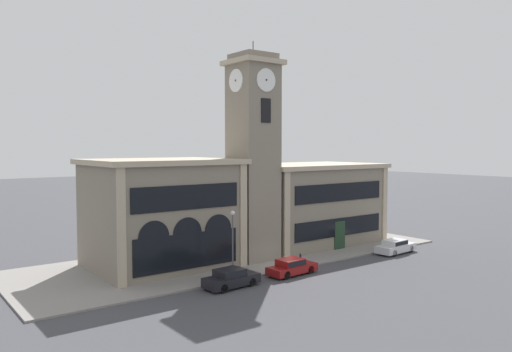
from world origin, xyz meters
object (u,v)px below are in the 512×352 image
(street_lamp, at_px, (233,234))
(bollard, at_px, (300,259))
(parked_car_far, at_px, (395,246))
(fire_hydrant, at_px, (224,274))
(parked_car_mid, at_px, (292,266))
(parked_car_near, at_px, (231,278))

(street_lamp, relative_size, bollard, 5.19)
(parked_car_far, xyz_separation_m, fire_hydrant, (-19.67, 1.75, -0.17))
(parked_car_mid, relative_size, fire_hydrant, 5.37)
(bollard, relative_size, fire_hydrant, 1.22)
(parked_car_far, relative_size, street_lamp, 0.90)
(parked_car_mid, distance_m, fire_hydrant, 5.90)
(parked_car_near, distance_m, bollard, 8.89)
(parked_car_far, bearing_deg, parked_car_mid, 176.27)
(parked_car_mid, relative_size, bollard, 4.40)
(parked_car_far, relative_size, bollard, 4.65)
(parked_car_mid, xyz_separation_m, fire_hydrant, (-5.64, 1.75, -0.16))
(parked_car_near, relative_size, parked_car_mid, 0.98)
(parked_car_mid, xyz_separation_m, street_lamp, (-4.83, 1.74, 3.06))
(parked_car_near, xyz_separation_m, bollard, (8.73, 1.67, -0.09))
(parked_car_mid, bearing_deg, bollard, 29.68)
(parked_car_mid, xyz_separation_m, bollard, (2.53, 1.67, -0.06))
(parked_car_near, height_order, parked_car_far, parked_car_near)
(parked_car_far, bearing_deg, bollard, 168.03)
(parked_car_mid, bearing_deg, parked_car_far, -3.73)
(parked_car_far, distance_m, bollard, 11.63)
(fire_hydrant, bearing_deg, parked_car_near, -108.04)
(parked_car_mid, xyz_separation_m, parked_car_far, (14.04, 0.00, 0.01))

